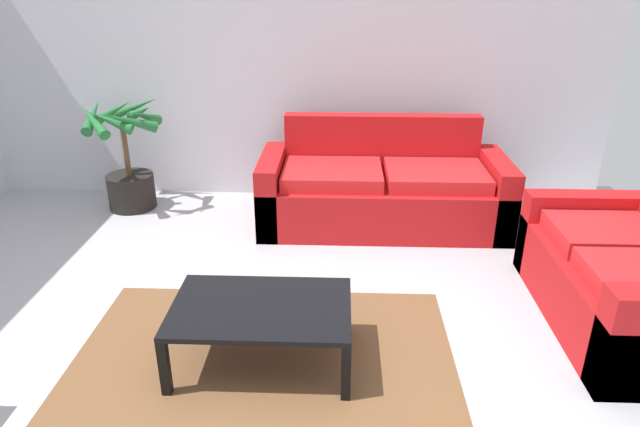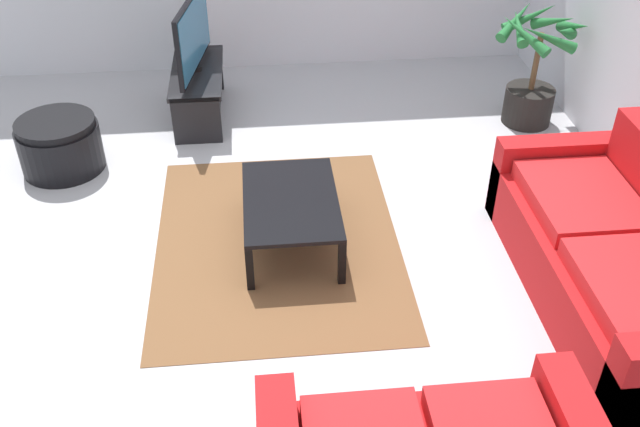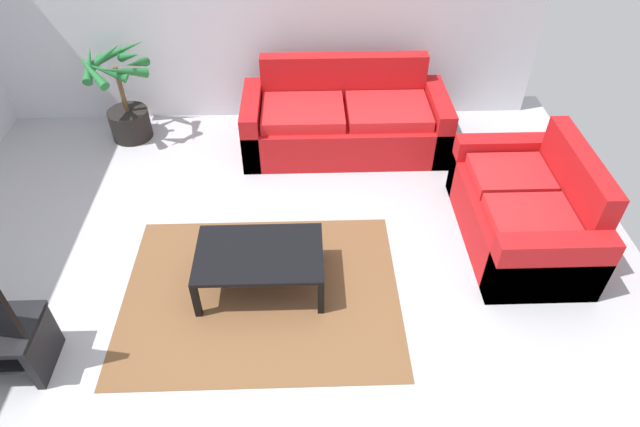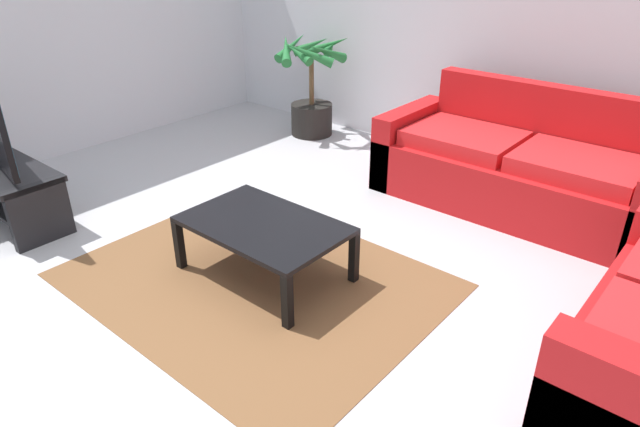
{
  "view_description": "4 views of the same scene",
  "coord_description": "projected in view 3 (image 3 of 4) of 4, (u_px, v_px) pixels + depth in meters",
  "views": [
    {
      "loc": [
        0.46,
        -2.26,
        2.05
      ],
      "look_at": [
        0.34,
        0.85,
        0.7
      ],
      "focal_mm": 31.05,
      "sensor_mm": 36.0,
      "label": 1
    },
    {
      "loc": [
        4.03,
        0.12,
        3.14
      ],
      "look_at": [
        0.36,
        0.49,
        0.46
      ],
      "focal_mm": 40.2,
      "sensor_mm": 36.0,
      "label": 2
    },
    {
      "loc": [
        0.41,
        -2.61,
        3.35
      ],
      "look_at": [
        0.52,
        0.61,
        0.5
      ],
      "focal_mm": 30.22,
      "sensor_mm": 36.0,
      "label": 3
    },
    {
      "loc": [
        2.21,
        -1.72,
        1.96
      ],
      "look_at": [
        0.46,
        0.34,
        0.56
      ],
      "focal_mm": 31.14,
      "sensor_mm": 36.0,
      "label": 4
    }
  ],
  "objects": [
    {
      "name": "ground_plane",
      "position": [
        256.0,
        315.0,
        4.17
      ],
      "size": [
        6.6,
        6.6,
        0.0
      ],
      "primitive_type": "plane",
      "color": "#B2B2B7"
    },
    {
      "name": "couch_main",
      "position": [
        345.0,
        122.0,
        5.7
      ],
      "size": [
        2.11,
        0.9,
        0.9
      ],
      "color": "red",
      "rests_on": "ground"
    },
    {
      "name": "couch_loveseat",
      "position": [
        524.0,
        212.0,
        4.62
      ],
      "size": [
        0.9,
        1.51,
        0.9
      ],
      "color": "red",
      "rests_on": "ground"
    },
    {
      "name": "coffee_table",
      "position": [
        259.0,
        256.0,
        4.19
      ],
      "size": [
        0.99,
        0.64,
        0.37
      ],
      "color": "black",
      "rests_on": "ground"
    },
    {
      "name": "area_rug",
      "position": [
        262.0,
        293.0,
        4.33
      ],
      "size": [
        2.2,
        1.7,
        0.01
      ],
      "primitive_type": "cube",
      "color": "brown",
      "rests_on": "ground"
    },
    {
      "name": "potted_palm",
      "position": [
        124.0,
        102.0,
        5.75
      ],
      "size": [
        0.76,
        0.71,
        1.03
      ],
      "color": "black",
      "rests_on": "ground"
    }
  ]
}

